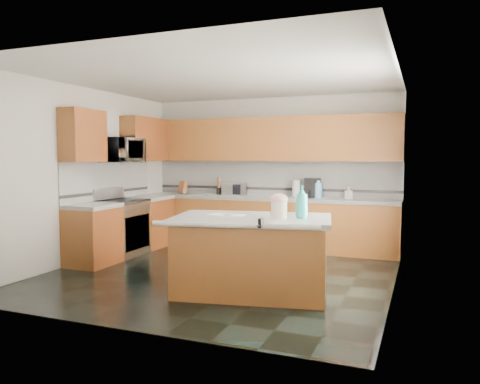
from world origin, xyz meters
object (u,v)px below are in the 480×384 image
at_px(island_base, 252,257).
at_px(coffee_maker, 313,188).
at_px(toaster_oven, 234,189).
at_px(island_top, 252,219).
at_px(treat_jar, 279,210).
at_px(knife_block, 183,187).
at_px(soap_bottle_island, 302,202).

relative_size(island_base, coffee_maker, 5.11).
xyz_separation_m(island_base, toaster_oven, (-1.37, 2.78, 0.60)).
relative_size(island_base, island_top, 0.95).
relative_size(treat_jar, knife_block, 0.83).
distance_m(soap_bottle_island, toaster_oven, 3.34).
height_order(soap_bottle_island, knife_block, soap_bottle_island).
bearing_deg(knife_block, coffee_maker, 11.66).
xyz_separation_m(toaster_oven, coffee_maker, (1.46, 0.03, 0.06)).
xyz_separation_m(island_base, island_top, (0.00, 0.00, 0.46)).
bearing_deg(soap_bottle_island, coffee_maker, 77.50).
bearing_deg(island_base, island_top, 0.00).
height_order(soap_bottle_island, toaster_oven, soap_bottle_island).
height_order(treat_jar, coffee_maker, coffee_maker).
xyz_separation_m(island_base, knife_block, (-2.44, 2.78, 0.61)).
distance_m(island_top, treat_jar, 0.38).
distance_m(island_base, coffee_maker, 2.89).
xyz_separation_m(island_base, treat_jar, (0.35, -0.05, 0.59)).
height_order(treat_jar, soap_bottle_island, soap_bottle_island).
relative_size(toaster_oven, coffee_maker, 1.16).
height_order(island_base, island_top, island_top).
distance_m(toaster_oven, coffee_maker, 1.46).
relative_size(island_top, toaster_oven, 4.67).
bearing_deg(knife_block, treat_jar, -34.51).
bearing_deg(knife_block, toaster_oven, 10.98).
height_order(treat_jar, knife_block, knife_block).
bearing_deg(soap_bottle_island, knife_block, 115.34).
bearing_deg(coffee_maker, soap_bottle_island, -59.86).
height_order(soap_bottle_island, coffee_maker, soap_bottle_island).
distance_m(island_top, soap_bottle_island, 0.63).
relative_size(island_top, soap_bottle_island, 4.77).
xyz_separation_m(soap_bottle_island, coffee_maker, (-0.50, 2.74, -0.02)).
distance_m(island_top, toaster_oven, 3.10).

